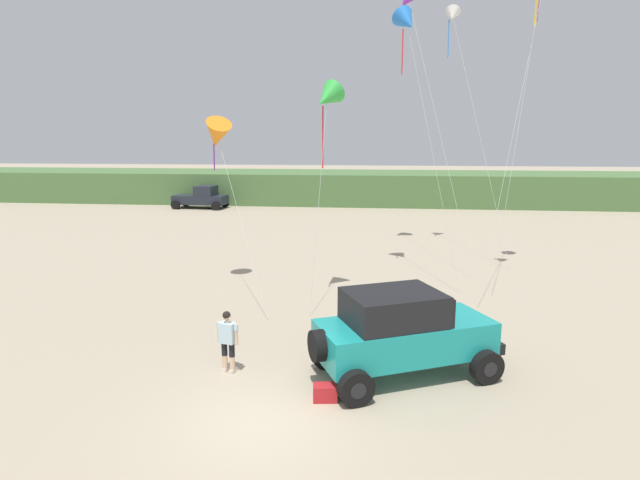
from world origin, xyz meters
name	(u,v)px	position (x,y,z in m)	size (l,w,h in m)	color
ground_plane	(265,420)	(0.00, 0.00, 0.00)	(220.00, 220.00, 0.00)	tan
dune_ridge	(309,187)	(-4.38, 39.88, 1.42)	(90.00, 9.21, 2.85)	#4C703D
jeep	(402,331)	(3.01, 2.50, 1.20)	(5.00, 3.97, 2.26)	teal
person_watching	(228,338)	(-1.45, 2.19, 0.94)	(0.61, 0.38, 1.67)	#DBB28E
cooler_box	(325,393)	(1.19, 1.01, 0.19)	(0.56, 0.36, 0.38)	#B21E23
distant_pickup	(202,198)	(-13.03, 33.52, 0.94)	(4.72, 2.67, 1.98)	#1E232D
kite_red_delta	(453,16)	(5.93, 18.91, 12.21)	(3.08, 5.47, 12.73)	white
kite_yellow_diamond	(327,98)	(0.45, 8.74, 7.40)	(1.27, 2.80, 8.09)	green
kite_green_box	(407,22)	(3.35, 12.97, 10.74)	(3.05, 3.60, 11.48)	blue
kite_white_parafoil	(217,135)	(-4.16, 10.49, 6.12)	(3.78, 5.22, 6.96)	orange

